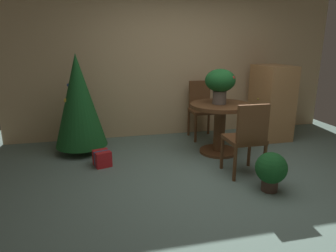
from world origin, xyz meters
name	(u,v)px	position (x,y,z in m)	size (l,w,h in m)	color
ground_plane	(220,182)	(0.00, 0.00, 0.00)	(6.60, 6.60, 0.00)	slate
back_wall_panel	(175,63)	(0.00, 2.20, 1.30)	(6.00, 0.10, 2.60)	tan
round_dining_table	(220,120)	(0.39, 0.99, 0.53)	(0.91, 0.91, 0.77)	brown
flower_vase	(220,82)	(0.37, 1.00, 1.10)	(0.45, 0.45, 0.52)	#665B51
wooden_chair_near	(247,136)	(0.39, 0.12, 0.54)	(0.45, 0.44, 0.96)	brown
wooden_chair_far	(201,106)	(0.39, 1.84, 0.57)	(0.43, 0.45, 1.01)	brown
holiday_tree	(79,101)	(-1.68, 1.51, 0.81)	(0.79, 0.79, 1.52)	brown
gift_box_red	(102,158)	(-1.39, 0.87, 0.11)	(0.27, 0.28, 0.22)	red
wooden_cabinet	(271,102)	(1.59, 1.55, 0.64)	(0.54, 0.76, 1.29)	#B27F4C
potted_plant	(271,169)	(0.48, -0.33, 0.26)	(0.36, 0.36, 0.46)	#4C382D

